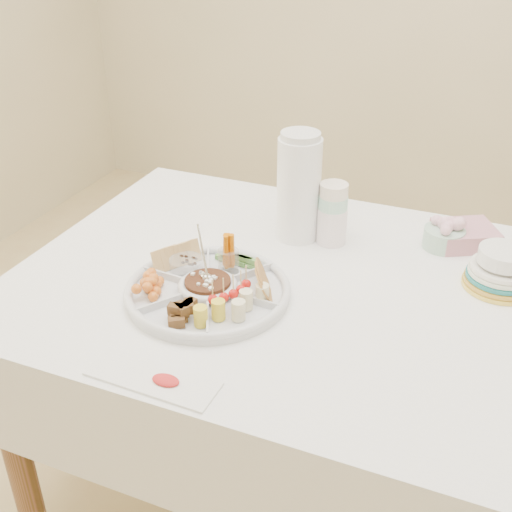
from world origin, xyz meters
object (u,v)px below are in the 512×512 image
at_px(thermos, 299,185).
at_px(plate_stack, 502,267).
at_px(dining_table, 319,406).
at_px(party_tray, 208,288).

xyz_separation_m(thermos, plate_stack, (0.53, -0.06, -0.10)).
bearing_deg(dining_table, plate_stack, 23.12).
xyz_separation_m(dining_table, plate_stack, (0.38, 0.16, 0.43)).
bearing_deg(thermos, dining_table, -55.21).
xyz_separation_m(dining_table, party_tray, (-0.25, -0.14, 0.40)).
bearing_deg(party_tray, thermos, 75.70).
bearing_deg(party_tray, dining_table, 30.34).
relative_size(party_tray, plate_stack, 2.21).
relative_size(dining_table, plate_stack, 8.84).
distance_m(party_tray, plate_stack, 0.70).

